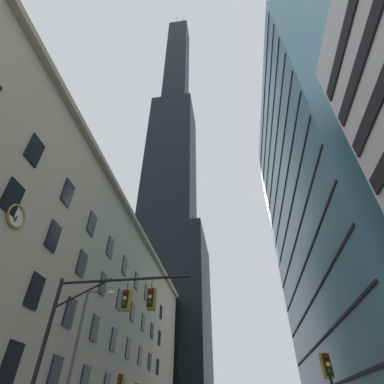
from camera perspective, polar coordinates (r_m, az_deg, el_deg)
name	(u,v)px	position (r m, az deg, el deg)	size (l,w,h in m)	color
station_building	(74,310)	(41.60, -21.95, -20.49)	(13.58, 62.15, 24.41)	#B2A88E
dark_skyscraper	(170,192)	(104.46, -4.35, -0.09)	(24.25, 24.25, 217.03)	black
glass_office_midrise	(343,202)	(46.33, 27.30, -1.83)	(15.27, 35.65, 51.12)	teal
traffic_signal_mast	(103,318)	(16.57, -16.90, -22.42)	(7.40, 0.63, 7.38)	black
traffic_light_near_right	(328,371)	(17.09, 25.05, -29.05)	(0.40, 0.63, 3.72)	black
street_lamppost	(80,345)	(21.87, -20.97, -26.08)	(2.07, 0.32, 8.39)	#47474C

